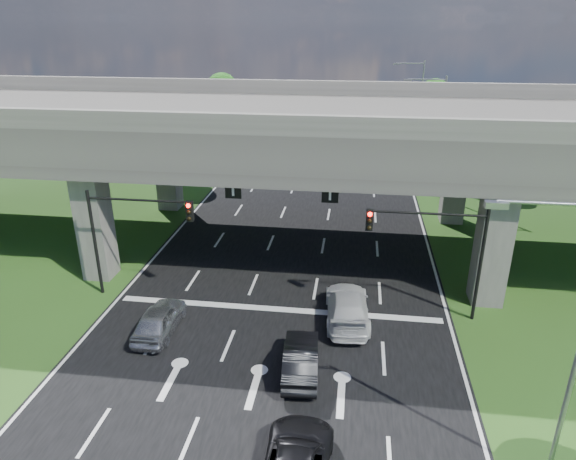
% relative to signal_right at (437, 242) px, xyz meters
% --- Properties ---
extents(ground, '(160.00, 160.00, 0.00)m').
position_rel_signal_right_xyz_m(ground, '(-7.82, -3.94, -4.19)').
color(ground, '#2A4917').
rests_on(ground, ground).
extents(road, '(18.00, 120.00, 0.03)m').
position_rel_signal_right_xyz_m(road, '(-7.82, 6.06, -4.17)').
color(road, black).
rests_on(road, ground).
extents(overpass, '(80.00, 15.00, 10.00)m').
position_rel_signal_right_xyz_m(overpass, '(-7.82, 8.06, 3.73)').
color(overpass, '#312F2D').
rests_on(overpass, ground).
extents(warehouse, '(20.00, 10.00, 4.00)m').
position_rel_signal_right_xyz_m(warehouse, '(-33.82, 31.06, -2.19)').
color(warehouse, '#9E9E99').
rests_on(warehouse, ground).
extents(signal_right, '(5.76, 0.54, 6.00)m').
position_rel_signal_right_xyz_m(signal_right, '(0.00, 0.00, 0.00)').
color(signal_right, black).
rests_on(signal_right, ground).
extents(signal_left, '(5.76, 0.54, 6.00)m').
position_rel_signal_right_xyz_m(signal_left, '(-15.65, 0.00, 0.00)').
color(signal_left, black).
rests_on(signal_left, ground).
extents(streetlight_near, '(3.38, 0.25, 10.00)m').
position_rel_signal_right_xyz_m(streetlight_near, '(2.27, -9.94, 1.66)').
color(streetlight_near, gray).
rests_on(streetlight_near, ground).
extents(streetlight_far, '(3.38, 0.25, 10.00)m').
position_rel_signal_right_xyz_m(streetlight_far, '(2.27, 20.06, 1.66)').
color(streetlight_far, gray).
rests_on(streetlight_far, ground).
extents(streetlight_beyond, '(3.38, 0.25, 10.00)m').
position_rel_signal_right_xyz_m(streetlight_beyond, '(2.27, 36.06, 1.66)').
color(streetlight_beyond, gray).
rests_on(streetlight_beyond, ground).
extents(tree_left_near, '(4.50, 4.50, 7.80)m').
position_rel_signal_right_xyz_m(tree_left_near, '(-21.78, 22.06, 0.63)').
color(tree_left_near, black).
rests_on(tree_left_near, ground).
extents(tree_left_mid, '(3.91, 3.90, 6.76)m').
position_rel_signal_right_xyz_m(tree_left_mid, '(-24.78, 30.06, -0.01)').
color(tree_left_mid, black).
rests_on(tree_left_mid, ground).
extents(tree_left_far, '(4.80, 4.80, 8.32)m').
position_rel_signal_right_xyz_m(tree_left_far, '(-20.78, 38.06, 0.95)').
color(tree_left_far, black).
rests_on(tree_left_far, ground).
extents(tree_right_near, '(4.20, 4.20, 7.28)m').
position_rel_signal_right_xyz_m(tree_right_near, '(5.22, 24.06, 0.31)').
color(tree_right_near, black).
rests_on(tree_right_near, ground).
extents(tree_right_mid, '(3.91, 3.90, 6.76)m').
position_rel_signal_right_xyz_m(tree_right_mid, '(8.22, 32.06, -0.01)').
color(tree_right_mid, black).
rests_on(tree_right_mid, ground).
extents(tree_right_far, '(4.50, 4.50, 7.80)m').
position_rel_signal_right_xyz_m(tree_right_far, '(4.22, 40.06, 0.63)').
color(tree_right_far, black).
rests_on(tree_right_far, ground).
extents(car_silver, '(1.71, 4.17, 1.42)m').
position_rel_signal_right_xyz_m(car_silver, '(-13.17, -3.30, -3.45)').
color(car_silver, '#A9ABB1').
rests_on(car_silver, road).
extents(car_dark, '(1.77, 4.29, 1.38)m').
position_rel_signal_right_xyz_m(car_dark, '(-6.02, -5.42, -3.47)').
color(car_dark, black).
rests_on(car_dark, road).
extents(car_white, '(2.50, 5.37, 1.52)m').
position_rel_signal_right_xyz_m(car_white, '(-4.17, -0.94, -3.40)').
color(car_white, silver).
rests_on(car_white, road).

